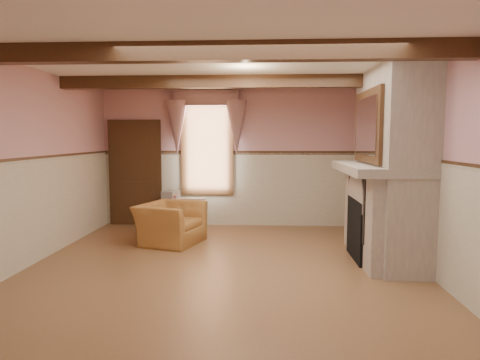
# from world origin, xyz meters

# --- Properties ---
(floor) EXTENTS (5.50, 6.00, 0.01)m
(floor) POSITION_xyz_m (0.00, 0.00, 0.00)
(floor) COLOR brown
(floor) RESTS_ON ground
(ceiling) EXTENTS (5.50, 6.00, 0.01)m
(ceiling) POSITION_xyz_m (0.00, 0.00, 2.80)
(ceiling) COLOR silver
(ceiling) RESTS_ON wall_back
(wall_back) EXTENTS (5.50, 0.02, 2.80)m
(wall_back) POSITION_xyz_m (0.00, 3.00, 1.40)
(wall_back) COLOR tan
(wall_back) RESTS_ON floor
(wall_front) EXTENTS (5.50, 0.02, 2.80)m
(wall_front) POSITION_xyz_m (0.00, -3.00, 1.40)
(wall_front) COLOR tan
(wall_front) RESTS_ON floor
(wall_left) EXTENTS (0.02, 6.00, 2.80)m
(wall_left) POSITION_xyz_m (-2.75, 0.00, 1.40)
(wall_left) COLOR tan
(wall_left) RESTS_ON floor
(wall_right) EXTENTS (0.02, 6.00, 2.80)m
(wall_right) POSITION_xyz_m (2.75, 0.00, 1.40)
(wall_right) COLOR tan
(wall_right) RESTS_ON floor
(wainscot) EXTENTS (5.50, 6.00, 1.50)m
(wainscot) POSITION_xyz_m (0.00, 0.00, 0.75)
(wainscot) COLOR beige
(wainscot) RESTS_ON floor
(chair_rail) EXTENTS (5.50, 6.00, 0.08)m
(chair_rail) POSITION_xyz_m (0.00, 0.00, 1.50)
(chair_rail) COLOR black
(chair_rail) RESTS_ON wainscot
(firebox) EXTENTS (0.20, 0.95, 0.90)m
(firebox) POSITION_xyz_m (2.00, 0.60, 0.45)
(firebox) COLOR black
(firebox) RESTS_ON floor
(armchair) EXTENTS (1.20, 1.29, 0.69)m
(armchair) POSITION_xyz_m (-1.03, 1.40, 0.34)
(armchair) COLOR #9E662D
(armchair) RESTS_ON floor
(side_table) EXTENTS (0.67, 0.67, 0.55)m
(side_table) POSITION_xyz_m (-1.31, 2.70, 0.28)
(side_table) COLOR brown
(side_table) RESTS_ON floor
(book_stack) EXTENTS (0.34, 0.38, 0.20)m
(book_stack) POSITION_xyz_m (-1.30, 2.66, 0.65)
(book_stack) COLOR #B7AD8C
(book_stack) RESTS_ON side_table
(radiator) EXTENTS (0.70, 0.20, 0.60)m
(radiator) POSITION_xyz_m (-0.96, 2.70, 0.30)
(radiator) COLOR silver
(radiator) RESTS_ON floor
(bowl) EXTENTS (0.31, 0.31, 0.08)m
(bowl) POSITION_xyz_m (2.24, 0.84, 1.46)
(bowl) COLOR brown
(bowl) RESTS_ON mantel
(mantel_clock) EXTENTS (0.14, 0.24, 0.20)m
(mantel_clock) POSITION_xyz_m (2.24, 1.10, 1.52)
(mantel_clock) COLOR black
(mantel_clock) RESTS_ON mantel
(oil_lamp) EXTENTS (0.11, 0.11, 0.28)m
(oil_lamp) POSITION_xyz_m (2.24, 1.19, 1.56)
(oil_lamp) COLOR #CD8539
(oil_lamp) RESTS_ON mantel
(candle_red) EXTENTS (0.06, 0.06, 0.16)m
(candle_red) POSITION_xyz_m (2.24, 0.16, 1.50)
(candle_red) COLOR #A71421
(candle_red) RESTS_ON mantel
(jar_yellow) EXTENTS (0.06, 0.06, 0.12)m
(jar_yellow) POSITION_xyz_m (2.24, 0.25, 1.48)
(jar_yellow) COLOR gold
(jar_yellow) RESTS_ON mantel
(fireplace) EXTENTS (0.85, 2.00, 2.80)m
(fireplace) POSITION_xyz_m (2.42, 0.60, 1.40)
(fireplace) COLOR gray
(fireplace) RESTS_ON floor
(mantel) EXTENTS (1.05, 2.05, 0.12)m
(mantel) POSITION_xyz_m (2.24, 0.60, 1.36)
(mantel) COLOR gray
(mantel) RESTS_ON fireplace
(overmantel_mirror) EXTENTS (0.06, 1.44, 1.04)m
(overmantel_mirror) POSITION_xyz_m (2.06, 0.60, 1.97)
(overmantel_mirror) COLOR silver
(overmantel_mirror) RESTS_ON fireplace
(door) EXTENTS (1.10, 0.10, 2.10)m
(door) POSITION_xyz_m (-2.10, 2.94, 1.05)
(door) COLOR black
(door) RESTS_ON floor
(window) EXTENTS (1.06, 0.08, 2.02)m
(window) POSITION_xyz_m (-0.60, 2.97, 1.65)
(window) COLOR white
(window) RESTS_ON wall_back
(window_drapes) EXTENTS (1.30, 0.14, 1.40)m
(window_drapes) POSITION_xyz_m (-0.60, 2.88, 2.25)
(window_drapes) COLOR gray
(window_drapes) RESTS_ON wall_back
(ceiling_beam_front) EXTENTS (5.50, 0.18, 0.20)m
(ceiling_beam_front) POSITION_xyz_m (0.00, -1.20, 2.70)
(ceiling_beam_front) COLOR black
(ceiling_beam_front) RESTS_ON ceiling
(ceiling_beam_back) EXTENTS (5.50, 0.18, 0.20)m
(ceiling_beam_back) POSITION_xyz_m (0.00, 1.20, 2.70)
(ceiling_beam_back) COLOR black
(ceiling_beam_back) RESTS_ON ceiling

